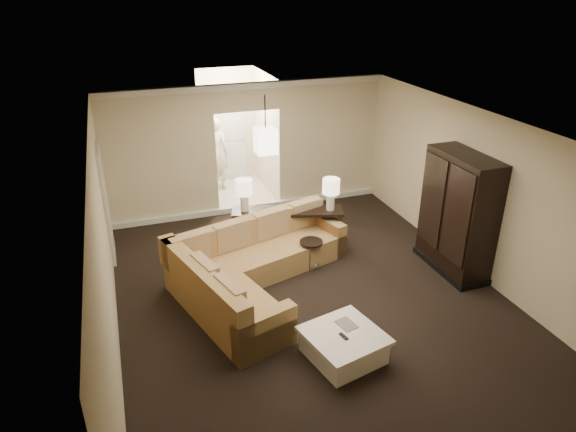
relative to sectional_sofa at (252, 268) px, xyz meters
name	(u,v)px	position (x,y,z in m)	size (l,w,h in m)	color
ground	(317,307)	(0.82, -0.88, -0.38)	(8.00, 8.00, 0.00)	black
wall_back	(248,149)	(0.82, 3.12, 1.02)	(6.00, 0.04, 2.80)	beige
wall_left	(105,261)	(-2.18, -0.88, 1.02)	(0.04, 8.00, 2.80)	beige
wall_right	(489,201)	(3.82, -0.88, 1.02)	(0.04, 8.00, 2.80)	beige
ceiling	(323,135)	(0.82, -0.88, 2.42)	(6.00, 8.00, 0.02)	white
crown_molding	(247,86)	(0.82, 3.07, 2.35)	(6.00, 0.10, 0.12)	silver
baseboard	(251,207)	(0.82, 3.07, -0.32)	(6.00, 0.10, 0.12)	silver
side_door	(106,204)	(-2.15, 1.92, 0.67)	(0.05, 0.90, 2.10)	silver
foyer	(234,136)	(0.82, 4.46, 0.92)	(1.44, 2.02, 2.80)	beige
sectional_sofa	(252,268)	(0.00, 0.00, 0.00)	(3.33, 3.22, 0.95)	brown
coffee_table	(344,345)	(0.71, -2.08, -0.18)	(1.16, 1.16, 0.41)	white
console_table	(288,226)	(1.01, 1.12, 0.10)	(2.10, 1.07, 0.80)	black
armoire	(457,216)	(3.51, -0.54, 0.64)	(0.63, 1.47, 2.12)	black
drink_table	(311,248)	(1.17, 0.32, -0.01)	(0.41, 0.41, 0.51)	black
table_lamp_left	(244,190)	(0.25, 1.36, 0.82)	(0.32, 0.32, 0.61)	white
table_lamp_right	(331,189)	(1.77, 0.88, 0.82)	(0.32, 0.32, 0.61)	white
pendant_light	(266,140)	(0.82, 1.82, 1.57)	(0.38, 0.38, 1.09)	black
person	(215,150)	(0.37, 4.56, 0.61)	(0.72, 0.48, 1.98)	beige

